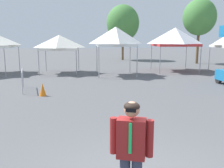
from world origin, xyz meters
TOP-DOWN VIEW (x-y plane):
  - canopy_tent_left_of_center at (-3.01, 15.87)m, footprint 2.96×2.96m
  - canopy_tent_behind_center at (1.24, 14.19)m, footprint 2.83×2.83m
  - canopy_tent_far_left at (6.41, 16.08)m, footprint 3.51×3.51m
  - person_foreground at (-0.23, -0.47)m, footprint 0.62×0.36m
  - tree_behind_tents_right at (3.71, 27.65)m, footprint 4.13×4.13m
  - tree_behind_tents_center at (11.21, 22.11)m, footprint 3.52×3.52m
  - crowd_barrier_mid_lot at (-4.26, 9.19)m, footprint 0.52×2.06m
  - traffic_cone_lot_center at (-3.00, 7.77)m, footprint 0.32×0.32m

SIDE VIEW (x-z plane):
  - traffic_cone_lot_center at x=-3.00m, z-range 0.00..0.61m
  - crowd_barrier_mid_lot at x=-4.26m, z-range 0.22..1.29m
  - person_foreground at x=-0.23m, z-range 0.14..1.92m
  - canopy_tent_left_of_center at x=-3.01m, z-range 0.90..3.88m
  - canopy_tent_behind_center at x=1.24m, z-range 1.07..4.62m
  - canopy_tent_far_left at x=6.41m, z-range 1.04..4.65m
  - tree_behind_tents_right at x=3.71m, z-range 1.19..8.14m
  - tree_behind_tents_center at x=11.21m, z-range 1.51..8.43m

